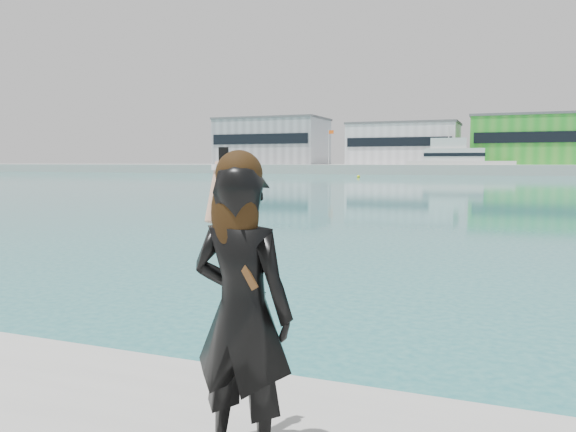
{
  "coord_description": "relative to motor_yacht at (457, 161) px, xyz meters",
  "views": [
    {
      "loc": [
        0.86,
        -3.02,
        2.48
      ],
      "look_at": [
        -0.51,
        0.44,
        2.13
      ],
      "focal_mm": 35.0,
      "sensor_mm": 36.0,
      "label": 1
    }
  ],
  "objects": [
    {
      "name": "motor_yacht",
      "position": [
        0.0,
        0.0,
        0.0
      ],
      "size": [
        21.06,
        7.48,
        9.63
      ],
      "rotation": [
        0.0,
        0.0,
        0.09
      ],
      "color": "silver",
      "rests_on": "ground"
    },
    {
      "name": "woman",
      "position": [
        8.55,
        -115.08,
        -1.01
      ],
      "size": [
        0.63,
        0.44,
        1.77
      ],
      "rotation": [
        0.0,
        0.0,
        3.08
      ],
      "color": "black",
      "rests_on": "near_quay"
    },
    {
      "name": "warehouse_white",
      "position": [
        -12.95,
        13.17,
        4.05
      ],
      "size": [
        24.48,
        15.35,
        9.5
      ],
      "color": "silver",
      "rests_on": "far_quay"
    },
    {
      "name": "buoy_far",
      "position": [
        -13.23,
        -27.46,
        -2.71
      ],
      "size": [
        0.5,
        0.5,
        0.5
      ],
      "primitive_type": "sphere",
      "color": "#FBEE0D",
      "rests_on": "ground"
    },
    {
      "name": "flagpole_left",
      "position": [
        -28.85,
        6.19,
        3.83
      ],
      "size": [
        1.28,
        0.16,
        8.0
      ],
      "color": "silver",
      "rests_on": "far_quay"
    },
    {
      "name": "warehouse_grey_left",
      "position": [
        -45.95,
        13.17,
        5.05
      ],
      "size": [
        26.52,
        16.36,
        11.5
      ],
      "color": "gray",
      "rests_on": "far_quay"
    },
    {
      "name": "warehouse_green",
      "position": [
        17.05,
        13.17,
        4.55
      ],
      "size": [
        30.6,
        16.36,
        10.5
      ],
      "color": "green",
      "rests_on": "far_quay"
    },
    {
      "name": "far_quay",
      "position": [
        9.05,
        15.19,
        -1.71
      ],
      "size": [
        320.0,
        40.0,
        2.0
      ],
      "primitive_type": "cube",
      "color": "#9E9E99",
      "rests_on": "ground"
    }
  ]
}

